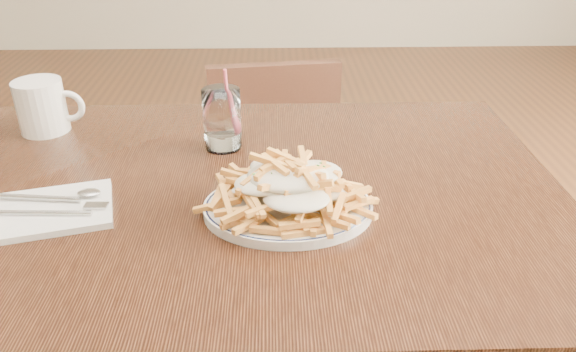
{
  "coord_description": "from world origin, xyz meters",
  "views": [
    {
      "loc": [
        0.08,
        -0.88,
        1.25
      ],
      "look_at": [
        0.1,
        -0.09,
        0.82
      ],
      "focal_mm": 35.0,
      "sensor_mm": 36.0,
      "label": 1
    }
  ],
  "objects_px": {
    "table": "(232,222)",
    "chair_far": "(272,162)",
    "fries_plate": "(288,208)",
    "coffee_mug": "(43,106)",
    "loaded_fries": "(288,182)",
    "water_glass": "(222,122)"
  },
  "relations": [
    {
      "from": "table",
      "to": "chair_far",
      "type": "relative_size",
      "value": 1.52
    },
    {
      "from": "fries_plate",
      "to": "coffee_mug",
      "type": "bearing_deg",
      "value": 146.04
    },
    {
      "from": "table",
      "to": "fries_plate",
      "type": "bearing_deg",
      "value": -41.93
    },
    {
      "from": "chair_far",
      "to": "table",
      "type": "bearing_deg",
      "value": -96.16
    },
    {
      "from": "loaded_fries",
      "to": "chair_far",
      "type": "bearing_deg",
      "value": 92.28
    },
    {
      "from": "chair_far",
      "to": "water_glass",
      "type": "bearing_deg",
      "value": -100.57
    },
    {
      "from": "fries_plate",
      "to": "water_glass",
      "type": "distance_m",
      "value": 0.29
    },
    {
      "from": "fries_plate",
      "to": "water_glass",
      "type": "relative_size",
      "value": 1.8
    },
    {
      "from": "water_glass",
      "to": "coffee_mug",
      "type": "distance_m",
      "value": 0.4
    },
    {
      "from": "chair_far",
      "to": "fries_plate",
      "type": "xyz_separation_m",
      "value": [
        0.03,
        -0.76,
        0.31
      ]
    },
    {
      "from": "loaded_fries",
      "to": "water_glass",
      "type": "distance_m",
      "value": 0.28
    },
    {
      "from": "table",
      "to": "coffee_mug",
      "type": "height_order",
      "value": "coffee_mug"
    },
    {
      "from": "chair_far",
      "to": "coffee_mug",
      "type": "bearing_deg",
      "value": -139.28
    },
    {
      "from": "fries_plate",
      "to": "water_glass",
      "type": "height_order",
      "value": "water_glass"
    },
    {
      "from": "chair_far",
      "to": "fries_plate",
      "type": "height_order",
      "value": "chair_far"
    },
    {
      "from": "chair_far",
      "to": "fries_plate",
      "type": "bearing_deg",
      "value": -87.72
    },
    {
      "from": "table",
      "to": "chair_far",
      "type": "distance_m",
      "value": 0.71
    },
    {
      "from": "water_glass",
      "to": "fries_plate",
      "type": "bearing_deg",
      "value": -63.93
    },
    {
      "from": "table",
      "to": "coffee_mug",
      "type": "distance_m",
      "value": 0.5
    },
    {
      "from": "table",
      "to": "loaded_fries",
      "type": "xyz_separation_m",
      "value": [
        0.1,
        -0.09,
        0.14
      ]
    },
    {
      "from": "table",
      "to": "chair_far",
      "type": "bearing_deg",
      "value": 83.84
    },
    {
      "from": "loaded_fries",
      "to": "table",
      "type": "bearing_deg",
      "value": 138.07
    }
  ]
}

